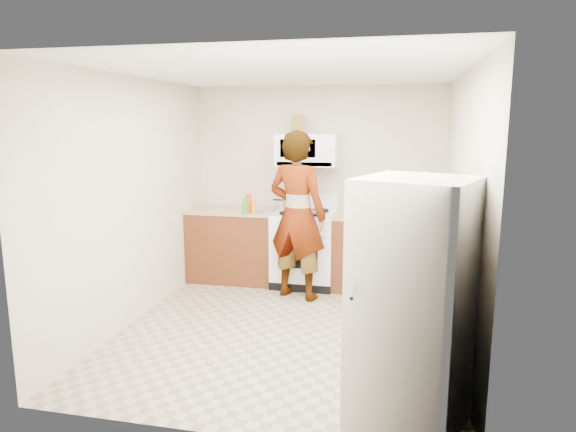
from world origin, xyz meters
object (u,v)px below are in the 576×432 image
(gas_range, at_px, (304,247))
(fridge, at_px, (413,305))
(microwave, at_px, (307,150))
(saucepan, at_px, (291,203))
(kettle, at_px, (362,205))
(person, at_px, (297,216))

(gas_range, distance_m, fridge, 3.14)
(microwave, height_order, fridge, microwave)
(gas_range, height_order, saucepan, gas_range)
(fridge, height_order, kettle, fridge)
(kettle, xyz_separation_m, saucepan, (-0.91, 0.08, -0.02))
(kettle, bearing_deg, microwave, 176.28)
(microwave, xyz_separation_m, kettle, (0.70, -0.03, -0.67))
(gas_range, height_order, kettle, gas_range)
(gas_range, bearing_deg, saucepan, 140.35)
(microwave, xyz_separation_m, saucepan, (-0.21, 0.05, -0.69))
(gas_range, height_order, fridge, fridge)
(fridge, bearing_deg, saucepan, 136.57)
(gas_range, distance_m, microwave, 1.22)
(microwave, bearing_deg, person, -89.43)
(person, distance_m, saucepan, 0.70)
(gas_range, distance_m, person, 0.69)
(microwave, distance_m, fridge, 3.35)
(fridge, bearing_deg, kettle, 121.47)
(person, xyz_separation_m, kettle, (0.69, 0.58, 0.05))
(gas_range, bearing_deg, fridge, -65.93)
(saucepan, bearing_deg, microwave, -12.42)
(fridge, relative_size, saucepan, 7.78)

